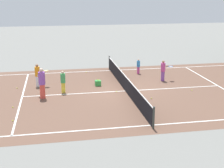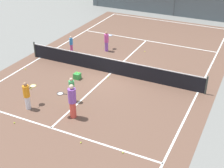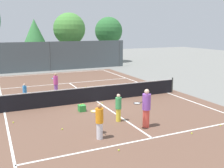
# 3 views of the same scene
# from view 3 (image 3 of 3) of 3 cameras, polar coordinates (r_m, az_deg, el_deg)

# --- Properties ---
(ground_plane) EXTENTS (80.00, 80.00, 0.00)m
(ground_plane) POSITION_cam_3_polar(r_m,az_deg,el_deg) (16.93, -3.31, -3.78)
(ground_plane) COLOR slate
(court_surface) EXTENTS (13.00, 25.00, 0.01)m
(court_surface) POSITION_cam_3_polar(r_m,az_deg,el_deg) (16.93, -3.31, -3.77)
(court_surface) COLOR brown
(court_surface) RESTS_ON ground_plane
(tennis_net) EXTENTS (11.90, 0.10, 1.10)m
(tennis_net) POSITION_cam_3_polar(r_m,az_deg,el_deg) (16.80, -3.33, -2.10)
(tennis_net) COLOR #333833
(tennis_net) RESTS_ON ground_plane
(perimeter_fence) EXTENTS (18.00, 0.12, 3.20)m
(perimeter_fence) POSITION_cam_3_polar(r_m,az_deg,el_deg) (29.94, -13.27, 5.84)
(perimeter_fence) COLOR #515B60
(perimeter_fence) RESTS_ON ground_plane
(tree_0) EXTENTS (3.91, 3.91, 6.52)m
(tree_0) POSITION_cam_3_polar(r_m,az_deg,el_deg) (33.49, -9.20, 11.64)
(tree_0) COLOR brown
(tree_0) RESTS_ON ground_plane
(tree_2) EXTENTS (3.79, 3.79, 6.18)m
(tree_2) POSITION_cam_3_polar(r_m,az_deg,el_deg) (37.06, -0.75, 11.37)
(tree_2) COLOR brown
(tree_2) RESTS_ON ground_plane
(tree_3) EXTENTS (3.02, 3.02, 5.72)m
(tree_3) POSITION_cam_3_polar(r_m,az_deg,el_deg) (33.21, -16.40, 10.42)
(tree_3) COLOR brown
(tree_3) RESTS_ON ground_plane
(player_0) EXTENTS (0.34, 0.88, 1.48)m
(player_0) POSITION_cam_3_polar(r_m,az_deg,el_deg) (19.17, -12.06, 0.17)
(player_0) COLOR purple
(player_0) RESTS_ON ground_plane
(player_1) EXTENTS (0.97, 0.52, 1.84)m
(player_1) POSITION_cam_3_polar(r_m,az_deg,el_deg) (12.43, 7.39, -5.11)
(player_1) COLOR #E54C3F
(player_1) RESTS_ON ground_plane
(player_2) EXTENTS (0.30, 0.30, 1.41)m
(player_2) POSITION_cam_3_polar(r_m,az_deg,el_deg) (13.15, 1.40, -5.08)
(player_2) COLOR yellow
(player_2) RESTS_ON ground_plane
(player_3) EXTENTS (0.25, 0.25, 1.15)m
(player_3) POSITION_cam_3_polar(r_m,az_deg,el_deg) (17.69, -18.31, -1.72)
(player_3) COLOR #D14799
(player_3) RESTS_ON ground_plane
(player_4) EXTENTS (0.34, 0.90, 1.54)m
(player_4) POSITION_cam_3_polar(r_m,az_deg,el_deg) (11.10, -2.76, -7.95)
(player_4) COLOR silver
(player_4) RESTS_ON ground_plane
(ball_crate) EXTENTS (0.37, 0.39, 0.43)m
(ball_crate) POSITION_cam_3_polar(r_m,az_deg,el_deg) (14.99, -6.53, -5.19)
(ball_crate) COLOR green
(ball_crate) RESTS_ON ground_plane
(tennis_ball_0) EXTENTS (0.07, 0.07, 0.07)m
(tennis_ball_0) POSITION_cam_3_polar(r_m,az_deg,el_deg) (12.51, -10.70, -9.53)
(tennis_ball_0) COLOR #CCE533
(tennis_ball_0) RESTS_ON ground_plane
(tennis_ball_2) EXTENTS (0.07, 0.07, 0.07)m
(tennis_ball_2) POSITION_cam_3_polar(r_m,az_deg,el_deg) (12.34, 16.86, -10.16)
(tennis_ball_2) COLOR #CCE533
(tennis_ball_2) RESTS_ON ground_plane
(tennis_ball_3) EXTENTS (0.07, 0.07, 0.07)m
(tennis_ball_3) POSITION_cam_3_polar(r_m,az_deg,el_deg) (21.00, -5.72, -0.66)
(tennis_ball_3) COLOR #CCE533
(tennis_ball_3) RESTS_ON ground_plane
(tennis_ball_4) EXTENTS (0.07, 0.07, 0.07)m
(tennis_ball_4) POSITION_cam_3_polar(r_m,az_deg,el_deg) (16.43, -2.13, -4.13)
(tennis_ball_4) COLOR #CCE533
(tennis_ball_4) RESTS_ON ground_plane
(tennis_ball_5) EXTENTS (0.07, 0.07, 0.07)m
(tennis_ball_5) POSITION_cam_3_polar(r_m,az_deg,el_deg) (14.00, -20.56, -7.77)
(tennis_ball_5) COLOR #CCE533
(tennis_ball_5) RESTS_ON ground_plane
(tennis_ball_6) EXTENTS (0.07, 0.07, 0.07)m
(tennis_ball_6) POSITION_cam_3_polar(r_m,az_deg,el_deg) (18.66, 0.50, -2.18)
(tennis_ball_6) COLOR #CCE533
(tennis_ball_6) RESTS_ON ground_plane
(tennis_ball_7) EXTENTS (0.07, 0.07, 0.07)m
(tennis_ball_7) POSITION_cam_3_polar(r_m,az_deg,el_deg) (13.77, 22.40, -8.23)
(tennis_ball_7) COLOR #CCE533
(tennis_ball_7) RESTS_ON ground_plane
(tennis_ball_10) EXTENTS (0.07, 0.07, 0.07)m
(tennis_ball_10) POSITION_cam_3_polar(r_m,az_deg,el_deg) (10.32, 1.47, -14.09)
(tennis_ball_10) COLOR #CCE533
(tennis_ball_10) RESTS_ON ground_plane
(tennis_ball_11) EXTENTS (0.07, 0.07, 0.07)m
(tennis_ball_11) POSITION_cam_3_polar(r_m,az_deg,el_deg) (17.06, -8.01, -3.64)
(tennis_ball_11) COLOR #CCE533
(tennis_ball_11) RESTS_ON ground_plane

